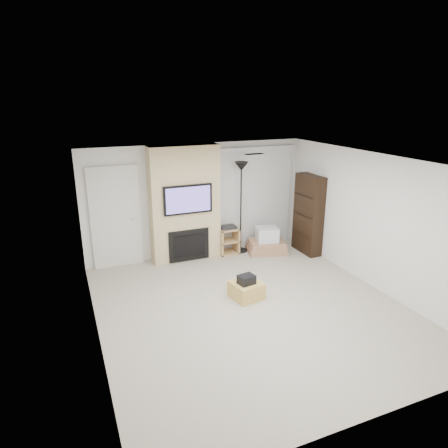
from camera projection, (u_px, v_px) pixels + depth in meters
name	position (u px, v px, depth m)	size (l,w,h in m)	color
floor	(251.00, 307.00, 6.85)	(5.00, 5.50, 0.00)	#B3AA98
ceiling	(254.00, 162.00, 6.08)	(5.00, 5.50, 0.00)	white
wall_back	(197.00, 200.00, 8.88)	(5.00, 2.50, 0.00)	white
wall_front	(373.00, 325.00, 4.05)	(5.00, 2.50, 0.00)	white
wall_left	(91.00, 263.00, 5.55)	(5.50, 2.50, 0.00)	white
wall_right	(374.00, 221.00, 7.38)	(5.50, 2.50, 0.00)	white
hvac_vent	(254.00, 154.00, 6.93)	(0.35, 0.18, 0.01)	silver
ottoman	(246.00, 290.00, 7.14)	(0.50, 0.50, 0.30)	tan
black_bag	(246.00, 280.00, 7.02)	(0.28, 0.22, 0.16)	black
fireplace_wall	(185.00, 204.00, 8.57)	(1.50, 0.47, 2.50)	#D0B985
entry_door	(116.00, 218.00, 8.25)	(1.02, 0.11, 2.14)	silver
vertical_blinds	(255.00, 194.00, 9.34)	(1.98, 0.10, 2.37)	silver
floor_lamp	(241.00, 182.00, 8.83)	(0.31, 0.31, 2.09)	black
av_stand	(228.00, 239.00, 9.11)	(0.45, 0.38, 0.66)	tan
box_stack	(267.00, 243.00, 9.24)	(1.01, 0.86, 0.59)	tan
bookshelf	(308.00, 214.00, 9.04)	(0.30, 0.80, 1.80)	black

